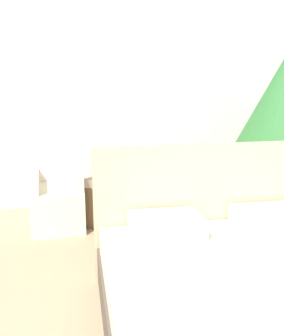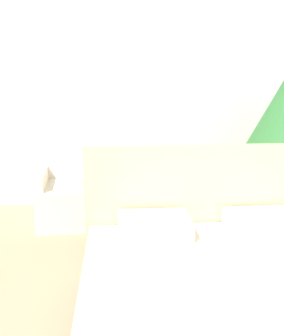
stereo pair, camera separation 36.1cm
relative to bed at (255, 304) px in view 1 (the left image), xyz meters
The scene contains 5 objects.
wall_back 3.16m from the bed, 100.37° to the left, with size 10.00×0.06×2.90m.
bed is the anchor object (origin of this frame).
armchair_near_window_left 2.56m from the bed, 120.71° to the left, with size 0.62×0.75×0.84m.
armchair_near_window_right 2.25m from the bed, 102.15° to the left, with size 0.58×0.72×0.84m.
side_table 2.36m from the bed, 112.14° to the left, with size 0.35×0.35×0.48m.
Camera 1 is at (-0.52, -0.78, 1.64)m, focal length 40.00 mm.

